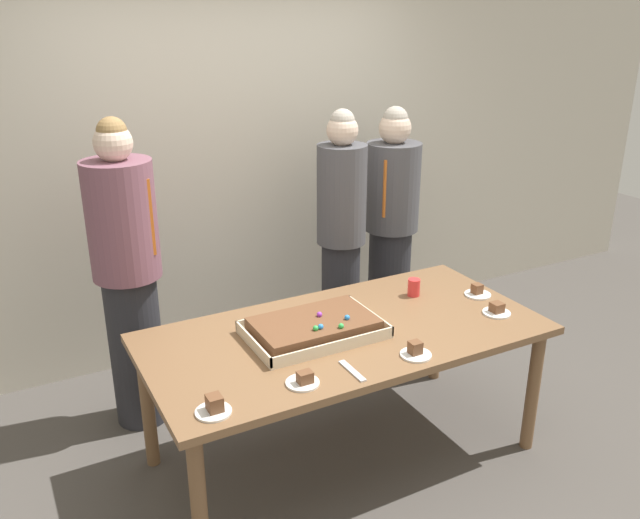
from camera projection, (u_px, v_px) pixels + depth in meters
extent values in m
plane|color=#4C4742|center=(343.00, 454.00, 3.60)|extent=(12.00, 12.00, 0.00)
cube|color=beige|center=(227.00, 136.00, 4.38)|extent=(8.00, 0.12, 3.00)
cube|color=brown|center=(345.00, 334.00, 3.34)|extent=(2.04, 1.00, 0.04)
cylinder|color=brown|center=(199.00, 507.00, 2.71)|extent=(0.07, 0.07, 0.72)
cylinder|color=brown|center=(533.00, 390.00, 3.54)|extent=(0.07, 0.07, 0.72)
cylinder|color=brown|center=(148.00, 406.00, 3.41)|extent=(0.07, 0.07, 0.72)
cylinder|color=brown|center=(437.00, 328.00, 4.24)|extent=(0.07, 0.07, 0.72)
cube|color=beige|center=(314.00, 334.00, 3.28)|extent=(0.67, 0.43, 0.01)
cube|color=beige|center=(335.00, 346.00, 3.10)|extent=(0.67, 0.01, 0.05)
cube|color=beige|center=(295.00, 312.00, 3.45)|extent=(0.67, 0.01, 0.05)
cube|color=beige|center=(253.00, 343.00, 3.13)|extent=(0.01, 0.43, 0.05)
cube|color=beige|center=(370.00, 315.00, 3.42)|extent=(0.01, 0.43, 0.05)
cube|color=brown|center=(314.00, 326.00, 3.27)|extent=(0.60, 0.36, 0.08)
sphere|color=purple|center=(319.00, 314.00, 3.29)|extent=(0.03, 0.03, 0.03)
sphere|color=#2D84E0|center=(347.00, 317.00, 3.25)|extent=(0.03, 0.03, 0.03)
sphere|color=#2D84E0|center=(321.00, 327.00, 3.16)|extent=(0.03, 0.03, 0.03)
sphere|color=green|center=(316.00, 328.00, 3.14)|extent=(0.03, 0.03, 0.03)
sphere|color=green|center=(341.00, 326.00, 3.16)|extent=(0.03, 0.03, 0.03)
cylinder|color=white|center=(497.00, 313.00, 3.52)|extent=(0.15, 0.15, 0.01)
cube|color=brown|center=(497.00, 307.00, 3.51)|extent=(0.06, 0.06, 0.05)
cylinder|color=white|center=(478.00, 295.00, 3.74)|extent=(0.15, 0.15, 0.01)
cube|color=brown|center=(477.00, 289.00, 3.74)|extent=(0.05, 0.05, 0.06)
cylinder|color=white|center=(213.00, 412.00, 2.65)|extent=(0.15, 0.15, 0.01)
cube|color=brown|center=(215.00, 403.00, 2.64)|extent=(0.06, 0.07, 0.07)
cylinder|color=white|center=(416.00, 355.00, 3.09)|extent=(0.15, 0.15, 0.01)
cube|color=brown|center=(415.00, 348.00, 3.08)|extent=(0.06, 0.05, 0.06)
cylinder|color=white|center=(302.00, 383.00, 2.86)|extent=(0.15, 0.15, 0.01)
cube|color=brown|center=(305.00, 377.00, 2.84)|extent=(0.07, 0.05, 0.05)
cylinder|color=red|center=(414.00, 287.00, 3.73)|extent=(0.07, 0.07, 0.10)
cube|color=silver|center=(352.00, 371.00, 2.95)|extent=(0.03, 0.20, 0.01)
cylinder|color=#28282D|center=(136.00, 349.00, 3.77)|extent=(0.30, 0.30, 0.92)
cylinder|color=#7A4C5B|center=(122.00, 220.00, 3.49)|extent=(0.37, 0.37, 0.65)
cube|color=orange|center=(149.00, 218.00, 3.42)|extent=(0.04, 0.02, 0.41)
sphere|color=beige|center=(113.00, 143.00, 3.34)|extent=(0.20, 0.20, 0.20)
sphere|color=olive|center=(112.00, 132.00, 3.32)|extent=(0.16, 0.16, 0.16)
cylinder|color=#28282D|center=(340.00, 302.00, 4.44)|extent=(0.26, 0.26, 0.87)
cylinder|color=#4C4C51|center=(342.00, 195.00, 4.17)|extent=(0.32, 0.32, 0.64)
sphere|color=beige|center=(342.00, 130.00, 4.02)|extent=(0.20, 0.20, 0.20)
sphere|color=#B2A899|center=(342.00, 121.00, 4.00)|extent=(0.15, 0.15, 0.15)
cylinder|color=#28282D|center=(389.00, 285.00, 4.74)|extent=(0.30, 0.30, 0.85)
cylinder|color=#4C4C51|center=(393.00, 187.00, 4.48)|extent=(0.37, 0.37, 0.61)
cube|color=orange|center=(386.00, 189.00, 4.31)|extent=(0.04, 0.02, 0.39)
sphere|color=beige|center=(395.00, 128.00, 4.34)|extent=(0.22, 0.22, 0.22)
sphere|color=#B2A899|center=(395.00, 119.00, 4.31)|extent=(0.17, 0.17, 0.17)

